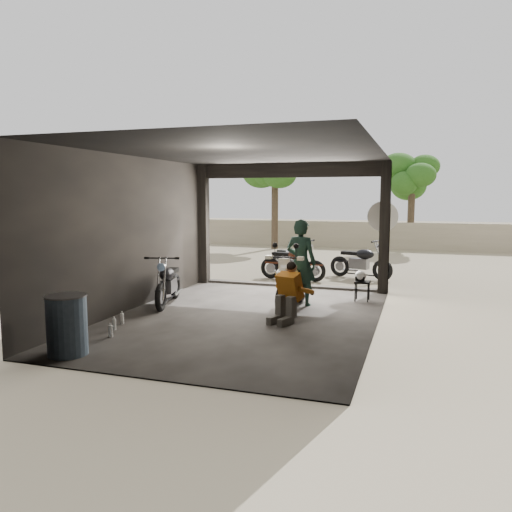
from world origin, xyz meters
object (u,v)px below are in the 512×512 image
Objects in this scene: left_bike at (168,280)px; stool at (362,284)px; rider at (301,263)px; oil_drum at (67,326)px; sign_post at (382,232)px; outside_bike_b at (293,260)px; outside_bike_a at (289,257)px; outside_bike_c at (361,259)px; helmet at (360,276)px; main_bike at (292,281)px; mechanic at (286,294)px.

stool is at bearing 8.58° from left_bike.
oil_drum is (-2.52, -4.44, -0.49)m from rider.
stool is at bearing 54.58° from oil_drum.
sign_post is (1.54, 2.18, 0.56)m from rider.
outside_bike_b is 3.17m from stool.
outside_bike_a is (1.41, 5.13, -0.05)m from left_bike.
helmet is at bearing -154.61° from outside_bike_c.
main_bike is 1.21m from mechanic.
outside_bike_b is 1.01× the size of outside_bike_c.
sign_post is (1.45, 3.75, 0.95)m from mechanic.
sign_post is at bearing 59.67° from main_bike.
main_bike is at bearing -125.98° from outside_bike_a.
outside_bike_b is at bearing 133.84° from stool.
outside_bike_b reaches higher than outside_bike_a.
left_bike is 3.62m from oil_drum.
sign_post is (1.64, 2.56, 0.90)m from main_bike.
outside_bike_c is at bearing 107.77° from sign_post.
outside_bike_b is 2.00m from outside_bike_c.
left_bike reaches higher than outside_bike_a.
left_bike is 1.48× the size of mechanic.
outside_bike_a reaches higher than oil_drum.
main_bike is at bearing -172.91° from outside_bike_c.
outside_bike_b reaches higher than stool.
oil_drum is (-1.56, -7.57, -0.12)m from outside_bike_b.
sign_post is at bearing 76.94° from stool.
oil_drum is (-2.61, -2.87, -0.10)m from mechanic.
outside_bike_a is at bearing 140.44° from sign_post.
mechanic is (2.86, -0.74, -0.00)m from left_bike.
outside_bike_b is 3.14m from helmet.
outside_bike_c is 5.62m from mechanic.
rider is (0.96, -3.12, 0.37)m from outside_bike_b.
outside_bike_c is 3.18m from helmet.
left_bike is at bearing -148.43° from sign_post.
outside_bike_b is at bearing 151.07° from helmet.
main_bike is 2.71m from left_bike.
outside_bike_c is (0.93, 4.38, -0.03)m from main_bike.
sign_post is at bearing 88.52° from mechanic.
main_bike is 3.61m from outside_bike_b.
outside_bike_c is 1.51× the size of mechanic.
left_bike is at bearing 93.86° from oil_drum.
helmet is 1.66m from sign_post.
outside_bike_b is at bearing -122.55° from outside_bike_a.
mechanic is 2.65m from helmet.
outside_bike_a is 8.82m from oil_drum.
main_bike is 1.06× the size of outside_bike_b.
outside_bike_b reaches higher than oil_drum.
main_bike is 1.81m from stool.
rider is 7.08× the size of helmet.
helmet is (3.95, 1.67, 0.03)m from left_bike.
outside_bike_c is 3.19m from stool.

